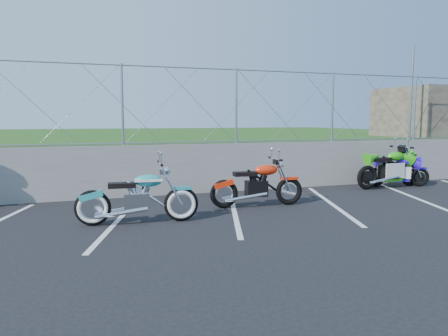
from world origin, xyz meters
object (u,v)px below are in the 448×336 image
object	(u,v)px
cruiser_turquoise	(139,199)
naked_orange	(258,186)
sportbike_green	(390,170)
sportbike_blue	(399,172)

from	to	relation	value
cruiser_turquoise	naked_orange	distance (m)	2.84
sportbike_green	sportbike_blue	world-z (taller)	sportbike_green
cruiser_turquoise	naked_orange	size ratio (longest dim) A/B	1.06
sportbike_green	sportbike_blue	bearing A→B (deg)	7.47
naked_orange	sportbike_blue	bearing A→B (deg)	19.67
cruiser_turquoise	sportbike_blue	distance (m)	8.01
naked_orange	sportbike_green	xyz separation A→B (m)	(4.63, 1.23, 0.04)
naked_orange	sportbike_green	size ratio (longest dim) A/B	0.96
sportbike_blue	naked_orange	bearing A→B (deg)	-147.84
cruiser_turquoise	naked_orange	bearing A→B (deg)	20.76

